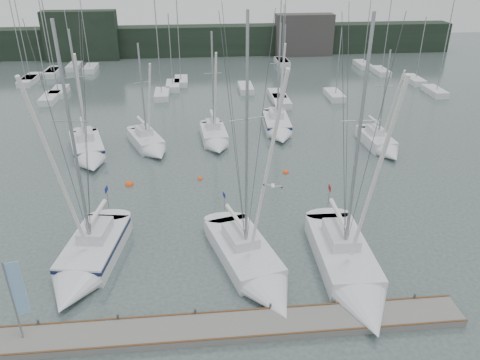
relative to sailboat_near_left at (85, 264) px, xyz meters
name	(u,v)px	position (x,y,z in m)	size (l,w,h in m)	color
ground	(227,270)	(8.52, -0.59, -0.62)	(160.00, 160.00, 0.00)	#414F4D
dock	(235,327)	(8.52, -5.59, -0.42)	(24.00, 2.00, 0.40)	slate
far_treeline	(201,41)	(8.52, 61.41, 1.88)	(90.00, 4.00, 5.00)	black
far_building_left	(81,36)	(-11.48, 59.41, 3.38)	(12.00, 3.00, 8.00)	black
far_building_right	(304,35)	(26.52, 59.41, 2.88)	(10.00, 3.00, 7.00)	#3F3D3A
mast_forest	(193,80)	(6.84, 42.30, -0.16)	(61.19, 25.82, 14.67)	silver
sailboat_near_left	(85,264)	(0.00, 0.00, 0.00)	(4.36, 9.33, 15.55)	silver
sailboat_near_center	(256,271)	(10.15, -1.55, -0.10)	(5.36, 10.06, 16.04)	silver
sailboat_near_right	(352,276)	(15.61, -2.67, -0.03)	(3.38, 11.11, 16.04)	silver
sailboat_mid_a	(89,152)	(-2.98, 17.17, 0.03)	(4.91, 8.77, 12.29)	silver
sailboat_mid_b	(150,145)	(2.55, 18.55, -0.09)	(4.79, 7.41, 10.70)	silver
sailboat_mid_c	(215,139)	(8.82, 19.34, -0.05)	(2.83, 6.88, 11.46)	silver
sailboat_mid_d	(278,128)	(15.54, 21.91, -0.03)	(2.96, 8.26, 11.78)	silver
sailboat_mid_e	(382,145)	(24.64, 16.37, -0.11)	(2.69, 7.17, 10.07)	silver
buoy_a	(200,179)	(7.14, 11.89, -0.62)	(0.45, 0.45, 0.45)	#F95216
buoy_b	(286,173)	(14.58, 12.43, -0.62)	(0.54, 0.54, 0.54)	#F95216
buoy_c	(129,185)	(1.29, 11.43, -0.62)	(0.70, 0.70, 0.70)	#F95216
dock_banner	(16,293)	(-1.79, -5.41, 2.50)	(0.69, 0.21, 4.60)	gray
seagull	(273,186)	(10.71, -2.94, 6.29)	(0.92, 0.50, 0.19)	white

